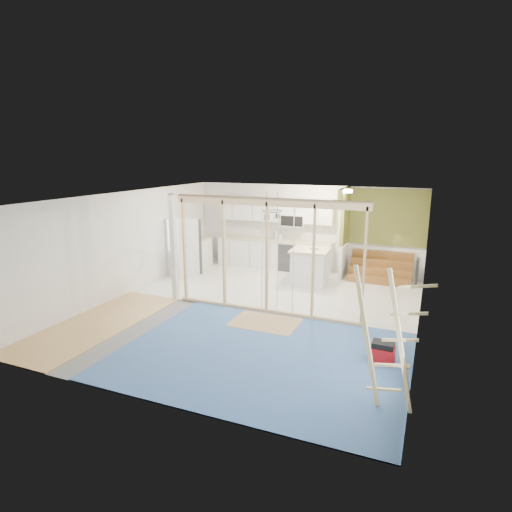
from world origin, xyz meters
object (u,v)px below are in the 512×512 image
at_px(toolbox, 383,353).
at_px(ladder, 388,339).
at_px(fridge, 182,248).
at_px(island, 310,267).

distance_m(toolbox, ladder, 1.62).
relative_size(fridge, toolbox, 4.14).
relative_size(toolbox, ladder, 0.20).
relative_size(fridge, ladder, 0.84).
height_order(island, toolbox, island).
bearing_deg(toolbox, island, 122.87).
height_order(toolbox, ladder, ladder).
bearing_deg(toolbox, ladder, -81.26).
bearing_deg(ladder, toolbox, 103.96).
bearing_deg(ladder, island, 122.65).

